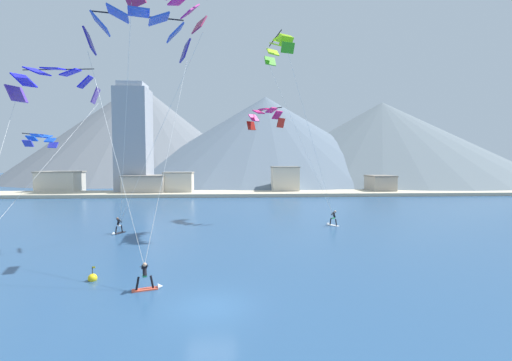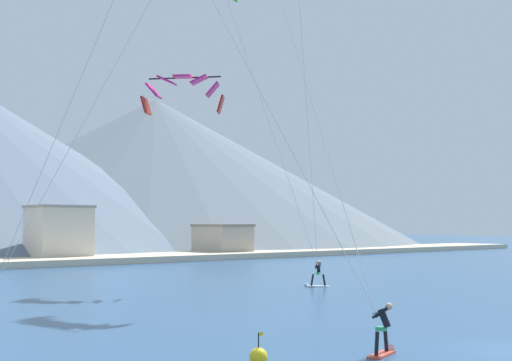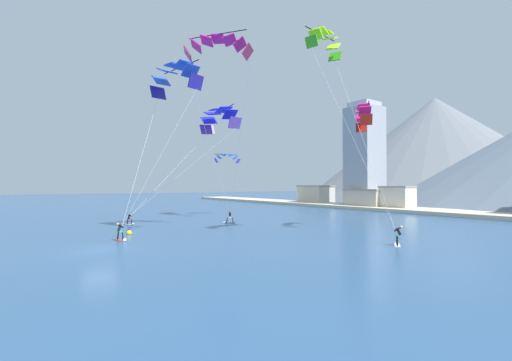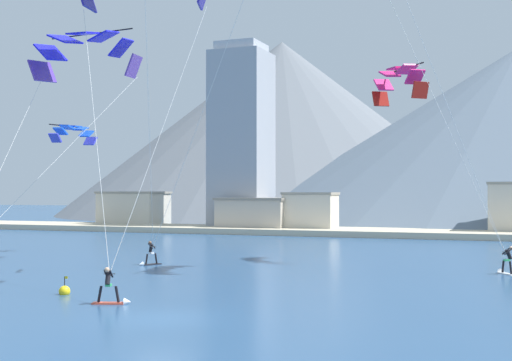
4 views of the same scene
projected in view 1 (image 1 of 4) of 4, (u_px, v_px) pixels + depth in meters
ground_plane at (211, 307)px, 17.41m from camera, size 400.00×400.00×0.00m
kitesurfer_near_lead at (332, 220)px, 39.33m from camera, size 1.34×1.65×1.80m
kitesurfer_mid_center at (149, 281)px, 19.67m from camera, size 1.78×0.93×1.76m
kitesurfer_far_left at (117, 229)px, 34.82m from camera, size 1.08×1.75×1.72m
parafoil_kite_near_lead at (280, 48)px, 35.90m from camera, size 7.84×5.44×18.90m
parafoil_kite_near_trail at (55, 81)px, 35.80m from camera, size 8.97×15.39×16.07m
parafoil_kite_mid_center at (139, 28)px, 24.54m from camera, size 7.31×7.72×16.84m
parafoil_kite_far_left at (167, 2)px, 28.93m from camera, size 9.42×8.71×20.75m
parafoil_kite_distant_high_outer at (265, 116)px, 43.16m from camera, size 4.68×4.82×2.58m
parafoil_kite_distant_low_drift at (41, 139)px, 39.55m from camera, size 1.82×4.68×1.57m
race_marker_buoy at (93, 278)px, 21.20m from camera, size 0.56×0.56×1.02m
shoreline_strip at (231, 193)px, 74.23m from camera, size 180.00×10.00×0.70m
shore_building_harbour_front at (179, 183)px, 74.65m from camera, size 6.30×4.20×5.01m
shore_building_promenade_mid at (146, 185)px, 74.37m from camera, size 9.01×6.78×4.33m
shore_building_quay_east at (380, 184)px, 78.13m from camera, size 5.31×6.73×4.13m
shore_building_quay_west at (61, 183)px, 76.72m from camera, size 8.81×6.47×5.12m
shore_building_old_town at (285, 180)px, 77.61m from camera, size 6.16×5.27×6.17m
highrise_tower at (134, 140)px, 76.61m from camera, size 7.00×7.00×24.60m
mountain_peak_west_ridge at (265, 139)px, 126.85m from camera, size 102.55×102.55×31.04m
mountain_peak_central_summit at (139, 132)px, 139.10m from camera, size 98.42×98.42×38.73m
mountain_peak_east_shoulder at (381, 142)px, 126.48m from camera, size 104.34×104.34×28.95m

